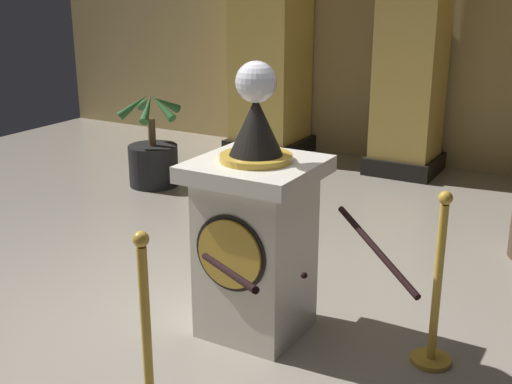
{
  "coord_description": "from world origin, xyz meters",
  "views": [
    {
      "loc": [
        2.24,
        -3.13,
        2.18
      ],
      "look_at": [
        0.32,
        0.19,
        0.94
      ],
      "focal_mm": 46.33,
      "sensor_mm": 36.0,
      "label": 1
    }
  ],
  "objects_px": {
    "pedestal_clock": "(256,230)",
    "stanchion_far": "(436,305)",
    "potted_palm_left": "(153,158)",
    "stanchion_near": "(148,360)"
  },
  "relations": [
    {
      "from": "stanchion_near",
      "to": "stanchion_far",
      "type": "distance_m",
      "value": 1.68
    },
    {
      "from": "stanchion_far",
      "to": "pedestal_clock",
      "type": "bearing_deg",
      "value": -170.74
    },
    {
      "from": "stanchion_near",
      "to": "pedestal_clock",
      "type": "bearing_deg",
      "value": 90.92
    },
    {
      "from": "pedestal_clock",
      "to": "potted_palm_left",
      "type": "height_order",
      "value": "pedestal_clock"
    },
    {
      "from": "pedestal_clock",
      "to": "stanchion_near",
      "type": "relative_size",
      "value": 1.63
    },
    {
      "from": "stanchion_far",
      "to": "potted_palm_left",
      "type": "height_order",
      "value": "stanchion_far"
    },
    {
      "from": "pedestal_clock",
      "to": "stanchion_far",
      "type": "distance_m",
      "value": 1.16
    },
    {
      "from": "pedestal_clock",
      "to": "stanchion_far",
      "type": "xyz_separation_m",
      "value": [
        1.1,
        0.18,
        -0.31
      ]
    },
    {
      "from": "stanchion_far",
      "to": "potted_palm_left",
      "type": "bearing_deg",
      "value": 151.36
    },
    {
      "from": "stanchion_near",
      "to": "potted_palm_left",
      "type": "bearing_deg",
      "value": 128.09
    }
  ]
}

